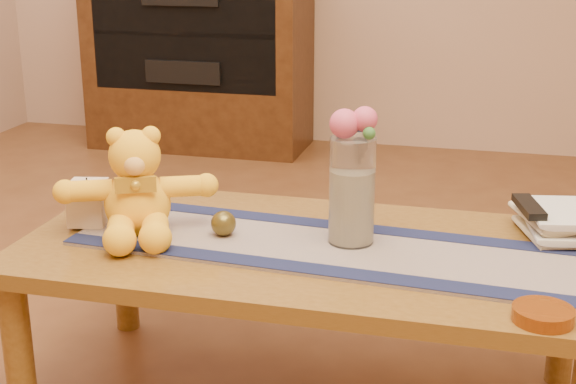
% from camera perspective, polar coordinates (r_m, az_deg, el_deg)
% --- Properties ---
extents(coffee_table_top, '(1.40, 0.70, 0.04)m').
position_cam_1_polar(coffee_table_top, '(1.99, 1.40, -4.22)').
color(coffee_table_top, brown).
rests_on(coffee_table_top, floor).
extents(table_leg_fl, '(0.07, 0.07, 0.41)m').
position_cam_1_polar(table_leg_fl, '(2.08, -18.36, -11.02)').
color(table_leg_fl, brown).
rests_on(table_leg_fl, floor).
extents(table_leg_bl, '(0.07, 0.07, 0.41)m').
position_cam_1_polar(table_leg_bl, '(2.53, -11.40, -5.11)').
color(table_leg_bl, brown).
rests_on(table_leg_bl, floor).
extents(table_leg_br, '(0.07, 0.07, 0.41)m').
position_cam_1_polar(table_leg_br, '(2.32, 18.84, -8.03)').
color(table_leg_br, brown).
rests_on(table_leg_br, floor).
extents(persian_runner, '(1.22, 0.42, 0.01)m').
position_cam_1_polar(persian_runner, '(1.96, 2.25, -3.85)').
color(persian_runner, '#1C1C4F').
rests_on(persian_runner, coffee_table_top).
extents(runner_border_near, '(1.20, 0.14, 0.00)m').
position_cam_1_polar(runner_border_near, '(1.83, 1.01, -5.30)').
color(runner_border_near, '#141A3E').
rests_on(runner_border_near, persian_runner).
extents(runner_border_far, '(1.20, 0.14, 0.00)m').
position_cam_1_polar(runner_border_far, '(2.09, 3.35, -2.32)').
color(runner_border_far, '#141A3E').
rests_on(runner_border_far, persian_runner).
extents(teddy_bear, '(0.47, 0.43, 0.25)m').
position_cam_1_polar(teddy_bear, '(2.04, -10.60, 0.65)').
color(teddy_bear, yellow).
rests_on(teddy_bear, persian_runner).
extents(pillar_candle, '(0.11, 0.11, 0.11)m').
position_cam_1_polar(pillar_candle, '(2.15, -13.83, -0.73)').
color(pillar_candle, beige).
rests_on(pillar_candle, persian_runner).
extents(candle_wick, '(0.00, 0.00, 0.01)m').
position_cam_1_polar(candle_wick, '(2.13, -13.96, 0.83)').
color(candle_wick, black).
rests_on(candle_wick, pillar_candle).
extents(glass_vase, '(0.11, 0.11, 0.26)m').
position_cam_1_polar(glass_vase, '(1.94, 4.51, 0.09)').
color(glass_vase, silver).
rests_on(glass_vase, persian_runner).
extents(potpourri_fill, '(0.09, 0.09, 0.18)m').
position_cam_1_polar(potpourri_fill, '(1.95, 4.48, -1.00)').
color(potpourri_fill, beige).
rests_on(potpourri_fill, glass_vase).
extents(rose_left, '(0.07, 0.07, 0.07)m').
position_cam_1_polar(rose_left, '(1.89, 3.98, 4.81)').
color(rose_left, '#CD486B').
rests_on(rose_left, glass_vase).
extents(rose_right, '(0.06, 0.06, 0.06)m').
position_cam_1_polar(rose_right, '(1.90, 5.41, 5.12)').
color(rose_right, '#CD486B').
rests_on(rose_right, glass_vase).
extents(blue_flower_back, '(0.04, 0.04, 0.04)m').
position_cam_1_polar(blue_flower_back, '(1.93, 5.10, 4.84)').
color(blue_flower_back, '#5060AF').
rests_on(blue_flower_back, glass_vase).
extents(blue_flower_side, '(0.04, 0.04, 0.04)m').
position_cam_1_polar(blue_flower_side, '(1.92, 3.84, 4.59)').
color(blue_flower_side, '#5060AF').
rests_on(blue_flower_side, glass_vase).
extents(leaf_sprig, '(0.03, 0.03, 0.03)m').
position_cam_1_polar(leaf_sprig, '(1.88, 5.72, 4.12)').
color(leaf_sprig, '#33662D').
rests_on(leaf_sprig, glass_vase).
extents(bronze_ball, '(0.08, 0.08, 0.06)m').
position_cam_1_polar(bronze_ball, '(2.01, -4.55, -2.21)').
color(bronze_ball, brown).
rests_on(bronze_ball, persian_runner).
extents(book_bottom, '(0.22, 0.26, 0.02)m').
position_cam_1_polar(book_bottom, '(2.11, 16.31, -2.82)').
color(book_bottom, beige).
rests_on(book_bottom, coffee_table_top).
extents(book_lower, '(0.20, 0.25, 0.02)m').
position_cam_1_polar(book_lower, '(2.10, 16.51, -2.38)').
color(book_lower, beige).
rests_on(book_lower, book_bottom).
extents(book_upper, '(0.23, 0.27, 0.02)m').
position_cam_1_polar(book_upper, '(2.09, 16.22, -1.82)').
color(book_upper, beige).
rests_on(book_upper, book_lower).
extents(book_top, '(0.20, 0.25, 0.02)m').
position_cam_1_polar(book_top, '(2.09, 16.56, -1.38)').
color(book_top, beige).
rests_on(book_top, book_upper).
extents(tv_remote, '(0.08, 0.17, 0.02)m').
position_cam_1_polar(tv_remote, '(2.07, 16.55, -0.99)').
color(tv_remote, black).
rests_on(tv_remote, book_top).
extents(amber_dish, '(0.14, 0.14, 0.03)m').
position_cam_1_polar(amber_dish, '(1.68, 17.46, -8.21)').
color(amber_dish, '#BF5914').
rests_on(amber_dish, coffee_table_top).
extents(media_cabinet, '(1.20, 0.50, 1.10)m').
position_cam_1_polar(media_cabinet, '(4.62, -6.25, 9.94)').
color(media_cabinet, black).
rests_on(media_cabinet, floor).
extents(cabinet_cavity, '(1.02, 0.03, 0.61)m').
position_cam_1_polar(cabinet_cavity, '(4.38, -7.39, 10.93)').
color(cabinet_cavity, black).
rests_on(cabinet_cavity, media_cabinet).
extents(cabinet_shelf, '(1.02, 0.20, 0.02)m').
position_cam_1_polar(cabinet_shelf, '(4.46, -6.98, 11.07)').
color(cabinet_shelf, black).
rests_on(cabinet_shelf, media_cabinet).
extents(stereo_lower, '(0.42, 0.28, 0.12)m').
position_cam_1_polar(stereo_lower, '(4.51, -6.79, 8.60)').
color(stereo_lower, black).
rests_on(stereo_lower, media_cabinet).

